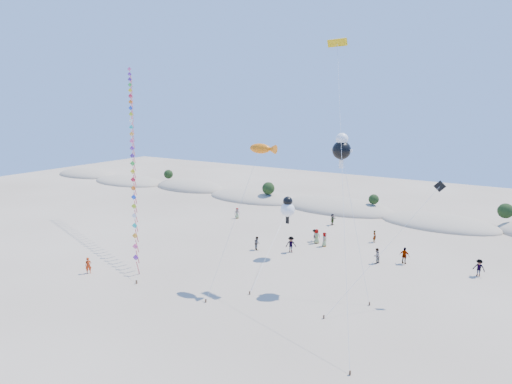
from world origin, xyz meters
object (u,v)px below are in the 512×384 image
(kite_train, at_px, (132,146))
(parafoil_kite, at_px, (338,50))
(fish_kite, at_px, (263,149))
(flyer_foreground, at_px, (88,266))

(kite_train, bearing_deg, parafoil_kite, 2.61)
(fish_kite, xyz_separation_m, flyer_foreground, (-16.22, -7.46, -12.12))
(kite_train, relative_size, flyer_foreground, 13.64)
(kite_train, height_order, parafoil_kite, parafoil_kite)
(fish_kite, relative_size, parafoil_kite, 0.59)
(kite_train, bearing_deg, fish_kite, -10.69)
(fish_kite, relative_size, flyer_foreground, 8.05)
(kite_train, distance_m, parafoil_kite, 28.18)
(kite_train, distance_m, fish_kite, 21.84)
(kite_train, height_order, flyer_foreground, kite_train)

